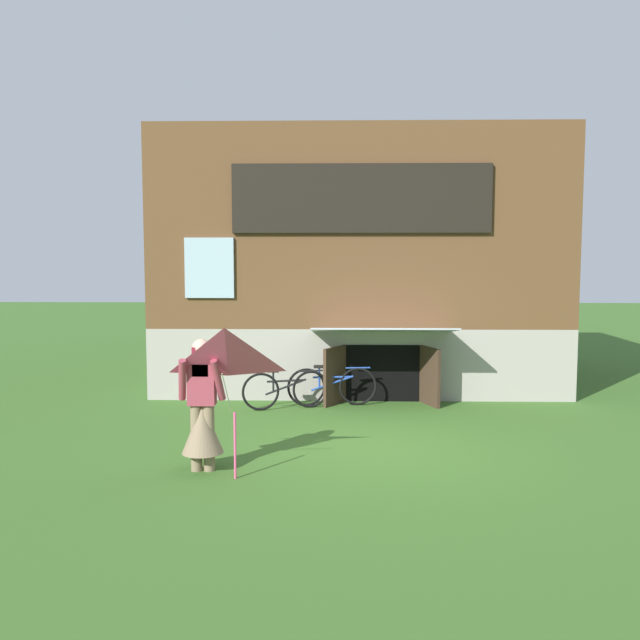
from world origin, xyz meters
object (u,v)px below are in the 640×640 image
object	(u,v)px
bicycle_blue	(332,386)
bicycle_black	(286,389)
person	(202,416)
kite	(225,369)

from	to	relation	value
bicycle_blue	bicycle_black	xyz separation A→B (m)	(-0.81, -0.29, -0.01)
bicycle_blue	bicycle_black	world-z (taller)	bicycle_blue
person	bicycle_blue	bearing A→B (deg)	85.78
person	bicycle_blue	xyz separation A→B (m)	(1.60, 3.79, -0.34)
person	bicycle_blue	world-z (taller)	person
kite	bicycle_blue	size ratio (longest dim) A/B	1.08
person	kite	size ratio (longest dim) A/B	0.96
person	bicycle_black	distance (m)	3.61
kite	bicycle_black	bearing A→B (deg)	84.42
kite	bicycle_blue	xyz separation A→B (m)	(1.21, 4.38, -1.03)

